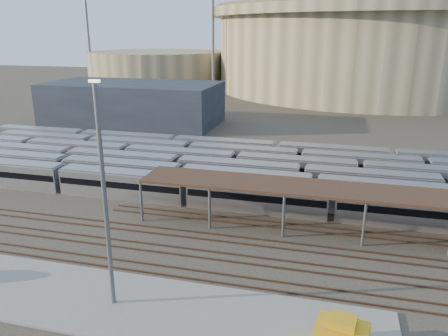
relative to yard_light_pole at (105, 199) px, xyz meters
name	(u,v)px	position (x,y,z in m)	size (l,w,h in m)	color
ground	(202,232)	(3.08, 15.09, -9.59)	(420.00, 420.00, 0.00)	#383026
apron	(94,299)	(-1.92, 0.09, -9.49)	(50.00, 9.00, 0.20)	gray
subway_trains	(249,171)	(4.88, 33.59, -7.79)	(128.80, 23.90, 3.60)	silver
inspection_shed	(407,197)	(25.08, 19.09, -4.60)	(60.30, 6.00, 5.30)	#5A5B60
empty_tracks	(188,252)	(3.08, 10.09, -9.50)	(170.00, 9.62, 0.18)	#4C3323
stadium	(371,46)	(28.08, 155.09, 6.89)	(124.00, 124.00, 32.50)	tan
secondary_arena	(157,69)	(-56.92, 145.09, -2.59)	(56.00, 56.00, 14.00)	tan
service_building	(133,103)	(-31.92, 70.09, -4.59)	(42.00, 20.00, 10.00)	#1E232D
floodlight_0	(213,35)	(-26.92, 125.09, 11.06)	(4.00, 1.00, 38.40)	#5A5B60
floodlight_1	(88,35)	(-81.92, 135.09, 11.06)	(4.00, 1.00, 38.40)	#5A5B60
floodlight_3	(287,34)	(-6.92, 175.09, 11.06)	(4.00, 1.00, 38.40)	#5A5B60
yard_light_pole	(105,199)	(0.00, 0.00, 0.00)	(0.80, 0.36, 18.60)	#5A5B60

